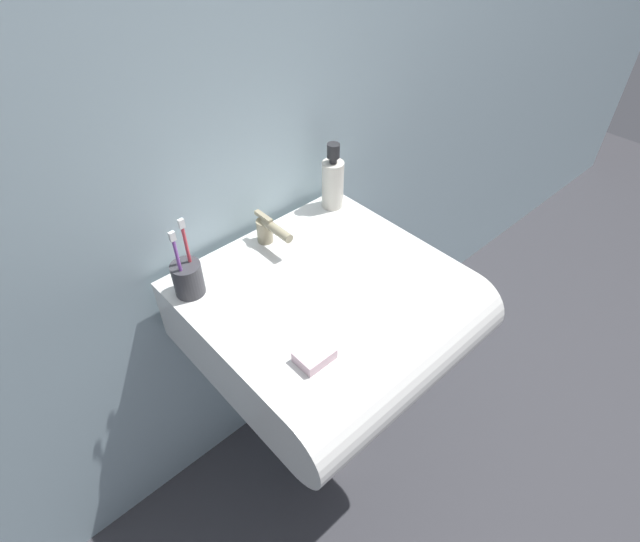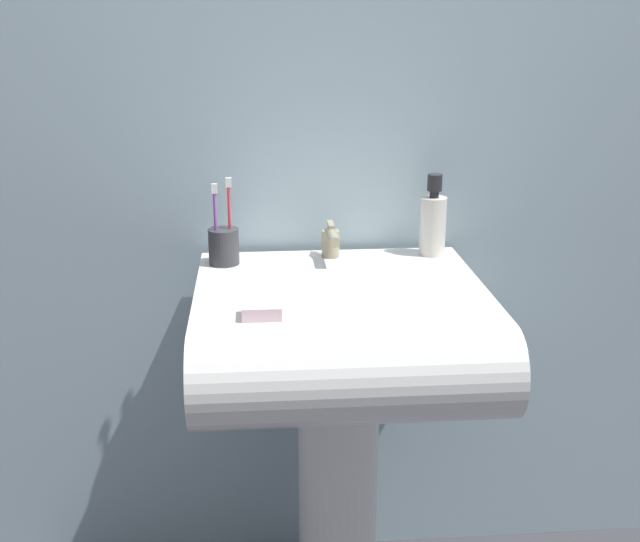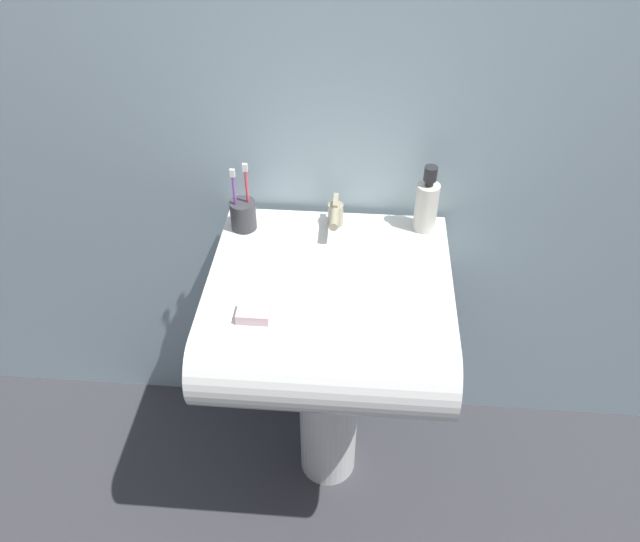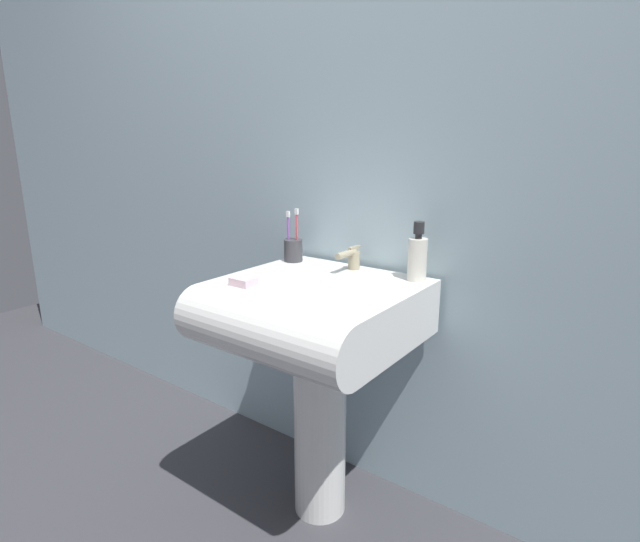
{
  "view_description": "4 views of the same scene",
  "coord_description": "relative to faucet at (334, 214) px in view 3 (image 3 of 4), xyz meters",
  "views": [
    {
      "loc": [
        -0.55,
        -0.61,
        1.55
      ],
      "look_at": [
        0.01,
        0.0,
        0.81
      ],
      "focal_mm": 28.0,
      "sensor_mm": 36.0,
      "label": 1
    },
    {
      "loc": [
        -0.16,
        -1.48,
        1.31
      ],
      "look_at": [
        -0.04,
        0.02,
        0.82
      ],
      "focal_mm": 45.0,
      "sensor_mm": 36.0,
      "label": 2
    },
    {
      "loc": [
        0.06,
        -1.1,
        1.74
      ],
      "look_at": [
        -0.02,
        -0.01,
        0.81
      ],
      "focal_mm": 35.0,
      "sensor_mm": 36.0,
      "label": 3
    },
    {
      "loc": [
        0.85,
        -1.15,
        1.21
      ],
      "look_at": [
        -0.01,
        0.01,
        0.83
      ],
      "focal_mm": 28.0,
      "sensor_mm": 36.0,
      "label": 4
    }
  ],
  "objects": [
    {
      "name": "wall_back",
      "position": [
        0.0,
        0.11,
        0.36
      ],
      "size": [
        5.0,
        0.05,
        2.4
      ],
      "primitive_type": "cube",
      "color": "#9EB7C1",
      "rests_on": "ground"
    },
    {
      "name": "bar_soap",
      "position": [
        -0.15,
        -0.34,
        -0.03
      ],
      "size": [
        0.07,
        0.05,
        0.02
      ],
      "primitive_type": "cube",
      "color": "silver",
      "rests_on": "sink_basin"
    },
    {
      "name": "ground_plane",
      "position": [
        0.0,
        -0.17,
        -0.84
      ],
      "size": [
        6.0,
        6.0,
        0.0
      ],
      "primitive_type": "plane",
      "color": "#38383D",
      "rests_on": "ground"
    },
    {
      "name": "toothbrush_cup",
      "position": [
        -0.23,
        -0.02,
        0.0
      ],
      "size": [
        0.06,
        0.06,
        0.18
      ],
      "color": "#38383D",
      "rests_on": "sink_basin"
    },
    {
      "name": "soap_bottle",
      "position": [
        0.23,
        0.02,
        0.03
      ],
      "size": [
        0.06,
        0.06,
        0.18
      ],
      "color": "silver",
      "rests_on": "sink_basin"
    },
    {
      "name": "faucet",
      "position": [
        0.0,
        0.0,
        0.0
      ],
      "size": [
        0.04,
        0.12,
        0.08
      ],
      "color": "tan",
      "rests_on": "sink_basin"
    },
    {
      "name": "sink_pedestal",
      "position": [
        0.0,
        -0.17,
        -0.52
      ],
      "size": [
        0.17,
        0.17,
        0.63
      ],
      "primitive_type": "cylinder",
      "color": "white",
      "rests_on": "ground"
    },
    {
      "name": "sink_basin",
      "position": [
        0.0,
        -0.23,
        -0.12
      ],
      "size": [
        0.56,
        0.56,
        0.17
      ],
      "color": "white",
      "rests_on": "sink_pedestal"
    }
  ]
}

